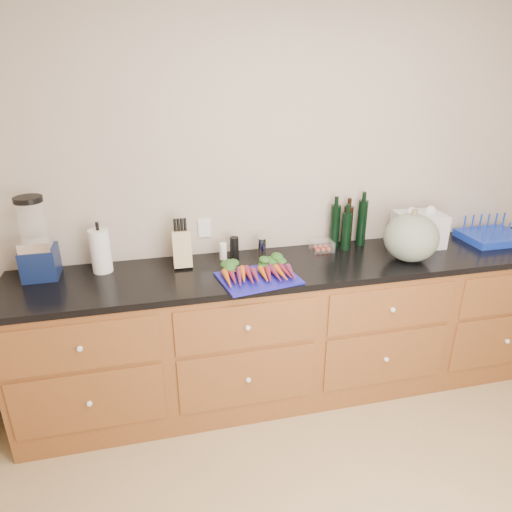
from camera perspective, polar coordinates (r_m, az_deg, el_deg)
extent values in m
cube|color=#BBAC9B|center=(3.06, 4.61, 7.74)|extent=(4.10, 0.05, 2.60)
cube|color=brown|center=(3.11, 5.94, -9.14)|extent=(3.60, 0.60, 0.90)
cube|color=brown|center=(2.61, -21.15, -10.58)|extent=(0.82, 0.01, 0.28)
sphere|color=white|center=(2.60, -21.19, -10.77)|extent=(0.03, 0.03, 0.03)
cube|color=brown|center=(2.81, -20.08, -16.76)|extent=(0.82, 0.01, 0.38)
sphere|color=white|center=(2.80, -20.12, -16.96)|extent=(0.03, 0.03, 0.03)
cube|color=brown|center=(2.61, -1.10, -8.80)|extent=(0.82, 0.01, 0.28)
sphere|color=white|center=(2.60, -1.02, -8.98)|extent=(0.03, 0.03, 0.03)
cube|color=brown|center=(2.82, -1.04, -15.05)|extent=(0.82, 0.01, 0.38)
sphere|color=white|center=(2.81, -0.97, -15.24)|extent=(0.03, 0.03, 0.03)
cube|color=brown|center=(2.91, 16.59, -6.31)|extent=(0.82, 0.01, 0.28)
sphere|color=white|center=(2.90, 16.74, -6.46)|extent=(0.03, 0.03, 0.03)
cube|color=brown|center=(3.10, 15.84, -12.16)|extent=(0.82, 0.01, 0.38)
sphere|color=white|center=(3.09, 15.98, -12.32)|extent=(0.03, 0.03, 0.03)
cube|color=brown|center=(3.59, 28.75, -9.19)|extent=(0.82, 0.01, 0.38)
sphere|color=white|center=(3.58, 28.92, -9.32)|extent=(0.03, 0.03, 0.03)
cube|color=black|center=(2.89, 6.31, -1.20)|extent=(3.64, 0.62, 0.04)
cube|color=#1916A1|center=(2.65, 0.28, -2.77)|extent=(0.49, 0.40, 0.01)
cone|color=#D45F18|center=(2.59, -3.55, -2.81)|extent=(0.04, 0.19, 0.04)
cone|color=maroon|center=(2.60, -2.88, -2.75)|extent=(0.04, 0.19, 0.04)
cone|color=#6B2143|center=(2.60, -2.21, -2.68)|extent=(0.04, 0.19, 0.04)
cone|color=#D45F18|center=(2.61, -1.55, -2.62)|extent=(0.04, 0.19, 0.04)
cone|color=maroon|center=(2.61, -0.89, -2.55)|extent=(0.04, 0.19, 0.04)
cone|color=#6B2143|center=(2.62, -0.23, -2.49)|extent=(0.04, 0.19, 0.04)
ellipsoid|color=#1A501E|center=(2.73, -2.49, -1.23)|extent=(0.19, 0.12, 0.06)
cone|color=#D45F18|center=(2.63, 0.99, -2.37)|extent=(0.04, 0.19, 0.04)
cone|color=maroon|center=(2.64, 1.64, -2.30)|extent=(0.04, 0.19, 0.04)
cone|color=#6B2143|center=(2.64, 2.28, -2.24)|extent=(0.04, 0.19, 0.04)
cone|color=#D45F18|center=(2.65, 2.92, -2.17)|extent=(0.04, 0.19, 0.04)
cone|color=maroon|center=(2.66, 3.56, -2.10)|extent=(0.04, 0.19, 0.04)
cone|color=#6B2143|center=(2.67, 4.19, -2.04)|extent=(0.04, 0.19, 0.04)
ellipsoid|color=#1A501E|center=(2.77, 1.80, -0.82)|extent=(0.19, 0.12, 0.06)
ellipsoid|color=#5F6E5C|center=(3.02, 18.82, 2.20)|extent=(0.34, 0.34, 0.30)
cube|color=#0F1C47|center=(2.93, -25.35, -0.75)|extent=(0.19, 0.19, 0.18)
cube|color=silver|center=(2.85, -25.87, 1.17)|extent=(0.17, 0.11, 0.06)
cylinder|color=white|center=(2.85, -26.14, 3.63)|extent=(0.15, 0.15, 0.25)
cylinder|color=black|center=(2.81, -26.63, 6.34)|extent=(0.15, 0.15, 0.03)
cylinder|color=white|center=(2.85, -18.85, 0.60)|extent=(0.12, 0.12, 0.26)
cube|color=#CDB978|center=(2.83, -9.26, 0.91)|extent=(0.11, 0.11, 0.22)
cylinder|color=white|center=(2.91, -4.12, 0.59)|extent=(0.05, 0.05, 0.11)
cylinder|color=black|center=(2.92, -2.73, 1.04)|extent=(0.06, 0.06, 0.14)
cylinder|color=silver|center=(2.96, 0.75, 1.15)|extent=(0.05, 0.05, 0.12)
cube|color=white|center=(3.08, 8.24, 1.24)|extent=(0.14, 0.11, 0.07)
cylinder|color=black|center=(3.12, 9.82, 3.67)|extent=(0.06, 0.06, 0.29)
cylinder|color=black|center=(3.17, 11.38, 3.68)|extent=(0.06, 0.06, 0.27)
cylinder|color=black|center=(3.20, 13.08, 4.06)|extent=(0.06, 0.06, 0.31)
cylinder|color=black|center=(3.10, 11.21, 3.05)|extent=(0.06, 0.06, 0.25)
cube|color=#1433B7|center=(3.64, 27.39, 2.14)|extent=(0.41, 0.32, 0.05)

